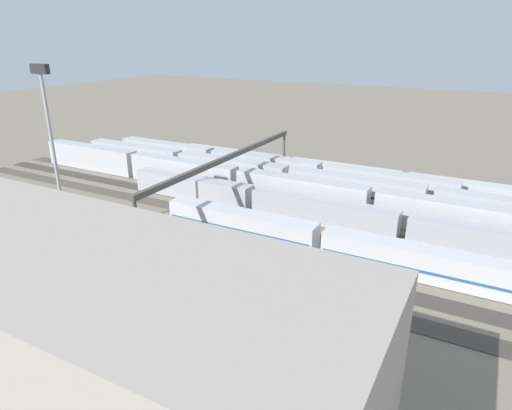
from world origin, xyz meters
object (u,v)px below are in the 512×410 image
train_on_track_4 (393,224)px  train_on_track_2 (354,191)px  train_on_track_0 (403,183)px  signal_gantry (228,161)px  train_on_track_6 (416,262)px  maintenance_shed (94,339)px  light_mast_1 (50,131)px  train_on_track_1 (264,168)px  train_on_track_3 (300,192)px

train_on_track_4 → train_on_track_2: bearing=-48.8°
train_on_track_0 → signal_gantry: (24.89, 20.00, 5.78)m
train_on_track_6 → maintenance_shed: bearing=62.7°
train_on_track_6 → train_on_track_4: bearing=-64.0°
train_on_track_0 → maintenance_shed: size_ratio=2.38×
light_mast_1 → signal_gantry: size_ratio=0.53×
train_on_track_0 → signal_gantry: size_ratio=2.12×
maintenance_shed → light_mast_1: bearing=-35.9°
train_on_track_2 → signal_gantry: size_ratio=2.66×
train_on_track_0 → maintenance_shed: bearing=81.3°
train_on_track_0 → train_on_track_1: size_ratio=1.34×
train_on_track_3 → maintenance_shed: 48.41m
train_on_track_1 → signal_gantry: bearing=93.6°
train_on_track_3 → signal_gantry: 13.14m
train_on_track_2 → train_on_track_1: same height
train_on_track_0 → light_mast_1: (37.92, 42.55, 13.51)m
train_on_track_3 → maintenance_shed: bearing=95.1°
train_on_track_2 → light_mast_1: size_ratio=5.01×
light_mast_1 → train_on_track_4: bearing=-150.9°
train_on_track_1 → light_mast_1: bearing=72.2°
train_on_track_3 → maintenance_shed: size_ratio=2.98×
train_on_track_2 → signal_gantry: signal_gantry is taller
signal_gantry → train_on_track_6: bearing=162.8°
train_on_track_3 → light_mast_1: bearing=48.9°
train_on_track_4 → maintenance_shed: size_ratio=2.25×
light_mast_1 → signal_gantry: bearing=-120.0°
train_on_track_2 → signal_gantry: bearing=28.1°
signal_gantry → train_on_track_1: bearing=-86.4°
train_on_track_1 → light_mast_1: light_mast_1 is taller
train_on_track_4 → maintenance_shed: 44.98m
train_on_track_6 → signal_gantry: size_ratio=1.59×
train_on_track_0 → train_on_track_6: bearing=103.9°
train_on_track_1 → light_mast_1: (12.09, 37.55, 12.91)m
train_on_track_6 → train_on_track_4: 11.13m
train_on_track_0 → train_on_track_3: train_on_track_3 is taller
train_on_track_2 → train_on_track_1: size_ratio=1.68×
train_on_track_2 → light_mast_1: (31.72, 32.55, 12.93)m
light_mast_1 → maintenance_shed: 35.96m
train_on_track_0 → train_on_track_1: train_on_track_1 is taller
train_on_track_4 → maintenance_shed: maintenance_shed is taller
train_on_track_4 → maintenance_shed: (12.17, 43.02, 4.89)m
train_on_track_2 → train_on_track_3: same height
train_on_track_1 → maintenance_shed: bearing=105.6°
train_on_track_3 → train_on_track_0: bearing=-132.8°
train_on_track_0 → train_on_track_3: 20.46m
train_on_track_0 → train_on_track_6: (-7.45, 30.00, -0.03)m
train_on_track_6 → train_on_track_1: size_ratio=1.00×
train_on_track_2 → light_mast_1: 47.25m
train_on_track_4 → train_on_track_0: bearing=-82.7°
train_on_track_4 → train_on_track_3: bearing=-16.9°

